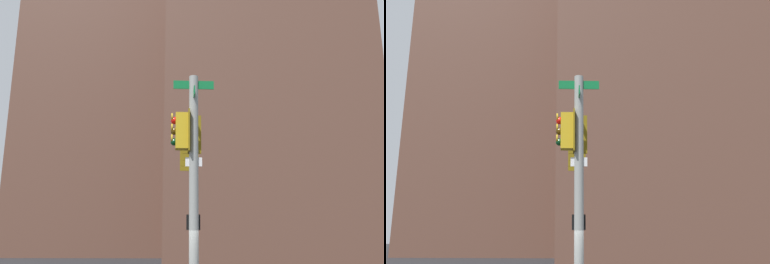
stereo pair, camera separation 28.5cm
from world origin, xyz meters
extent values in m
cylinder|color=gray|center=(0.41, 0.38, 3.36)|extent=(0.25, 0.25, 6.73)
cylinder|color=gray|center=(-2.17, 0.15, 5.84)|extent=(5.16, 0.57, 0.12)
cylinder|color=gray|center=(-0.52, 0.30, 5.39)|extent=(1.04, 0.17, 0.75)
cube|color=#0F6B33|center=(0.41, 0.38, 6.48)|extent=(0.13, 1.13, 0.24)
cube|color=#0F6B33|center=(0.41, 0.38, 6.18)|extent=(0.95, 0.11, 0.24)
cube|color=white|center=(0.41, 0.38, 4.29)|extent=(0.07, 0.45, 0.24)
cube|color=gold|center=(-0.71, 0.28, 5.28)|extent=(0.37, 0.37, 1.00)
cube|color=#775E0F|center=(-0.52, 0.30, 5.28)|extent=(0.09, 0.55, 1.16)
sphere|color=red|center=(-0.91, 0.26, 5.58)|extent=(0.20, 0.20, 0.20)
cylinder|color=gold|center=(-0.98, 0.26, 5.67)|extent=(0.06, 0.23, 0.23)
sphere|color=#4C330A|center=(-0.91, 0.26, 5.28)|extent=(0.20, 0.20, 0.20)
cylinder|color=gold|center=(-0.98, 0.26, 5.37)|extent=(0.06, 0.23, 0.23)
sphere|color=#0A3819|center=(-0.91, 0.26, 4.98)|extent=(0.20, 0.20, 0.20)
cylinder|color=gold|center=(-0.98, 0.26, 5.07)|extent=(0.06, 0.23, 0.23)
cube|color=gold|center=(-1.83, 0.18, 5.28)|extent=(0.37, 0.37, 1.00)
cube|color=#775E0F|center=(-1.64, 0.20, 5.28)|extent=(0.09, 0.55, 1.16)
sphere|color=#470A07|center=(-2.03, 0.16, 5.58)|extent=(0.20, 0.20, 0.20)
cylinder|color=gold|center=(-2.10, 0.16, 5.67)|extent=(0.06, 0.23, 0.23)
sphere|color=#4C330A|center=(-2.03, 0.16, 5.28)|extent=(0.20, 0.20, 0.20)
cylinder|color=gold|center=(-2.10, 0.16, 5.37)|extent=(0.06, 0.23, 0.23)
sphere|color=green|center=(-2.03, 0.16, 4.98)|extent=(0.20, 0.20, 0.20)
cylinder|color=gold|center=(-2.10, 0.16, 5.07)|extent=(0.06, 0.23, 0.23)
cube|color=gold|center=(-2.95, 0.08, 5.28)|extent=(0.37, 0.37, 1.00)
cube|color=#775E0F|center=(-2.76, 0.10, 5.28)|extent=(0.09, 0.55, 1.16)
sphere|color=red|center=(-3.15, 0.07, 5.58)|extent=(0.20, 0.20, 0.20)
cylinder|color=gold|center=(-3.22, 0.06, 5.67)|extent=(0.06, 0.23, 0.23)
sphere|color=#4C330A|center=(-3.15, 0.07, 5.28)|extent=(0.20, 0.20, 0.20)
cylinder|color=gold|center=(-3.22, 0.06, 5.37)|extent=(0.06, 0.23, 0.23)
sphere|color=#0A3819|center=(-3.15, 0.07, 4.98)|extent=(0.20, 0.20, 0.20)
cylinder|color=gold|center=(-3.22, 0.06, 5.07)|extent=(0.06, 0.23, 0.23)
cube|color=gold|center=(-4.07, -0.01, 5.28)|extent=(0.37, 0.37, 1.00)
cube|color=#775E0F|center=(-3.88, 0.00, 5.28)|extent=(0.09, 0.55, 1.16)
sphere|color=#470A07|center=(-4.27, -0.03, 5.58)|extent=(0.20, 0.20, 0.20)
cylinder|color=gold|center=(-4.34, -0.04, 5.67)|extent=(0.06, 0.23, 0.23)
sphere|color=#F29E0C|center=(-4.27, -0.03, 5.28)|extent=(0.20, 0.20, 0.20)
cylinder|color=gold|center=(-4.34, -0.04, 5.37)|extent=(0.06, 0.23, 0.23)
sphere|color=#0A3819|center=(-4.27, -0.03, 4.98)|extent=(0.20, 0.20, 0.20)
cylinder|color=gold|center=(-4.34, -0.04, 5.07)|extent=(0.06, 0.23, 0.23)
cube|color=gold|center=(0.44, 0.05, 5.14)|extent=(0.37, 0.37, 1.00)
cube|color=#775E0F|center=(0.42, 0.24, 5.14)|extent=(0.55, 0.09, 1.16)
sphere|color=red|center=(0.46, -0.15, 5.44)|extent=(0.20, 0.20, 0.20)
cylinder|color=gold|center=(0.46, -0.22, 5.53)|extent=(0.23, 0.06, 0.23)
sphere|color=#4C330A|center=(0.46, -0.15, 5.14)|extent=(0.20, 0.20, 0.20)
cylinder|color=gold|center=(0.46, -0.22, 5.23)|extent=(0.23, 0.06, 0.23)
sphere|color=#0A3819|center=(0.46, -0.15, 4.84)|extent=(0.20, 0.20, 0.20)
cylinder|color=gold|center=(0.46, -0.22, 4.93)|extent=(0.23, 0.06, 0.23)
cube|color=black|center=(0.14, 0.35, 2.71)|extent=(0.28, 0.38, 0.40)
cube|color=#EA5914|center=(0.00, 0.34, 2.71)|extent=(0.04, 0.25, 0.28)
cube|color=brown|center=(-36.16, 6.68, 20.17)|extent=(26.48, 19.18, 40.34)
cube|color=brown|center=(-44.75, -12.18, 16.93)|extent=(22.51, 19.47, 33.86)
cube|color=#9EC6C1|center=(-53.52, 4.25, 31.76)|extent=(33.93, 22.46, 63.52)
camera|label=1|loc=(11.46, 0.73, 2.40)|focal=39.07mm
camera|label=2|loc=(11.45, 1.01, 2.40)|focal=39.07mm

